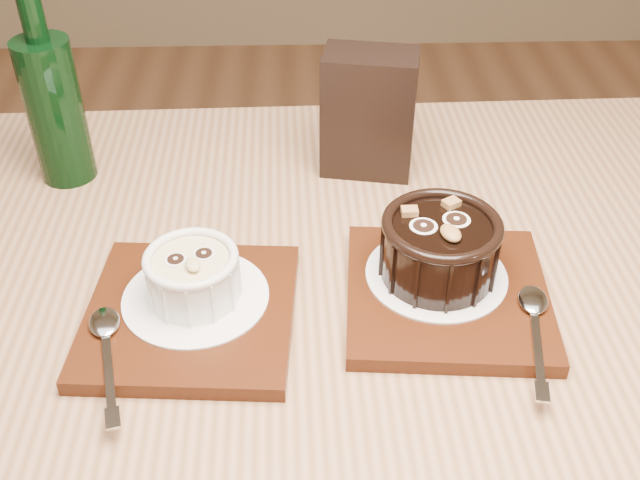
{
  "coord_description": "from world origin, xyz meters",
  "views": [
    {
      "loc": [
        0.04,
        -0.32,
        1.21
      ],
      "look_at": [
        0.06,
        0.19,
        0.81
      ],
      "focal_mm": 42.0,
      "sensor_mm": 36.0,
      "label": 1
    }
  ],
  "objects_px": {
    "table": "(328,386)",
    "ramekin_white": "(193,274)",
    "tray_right": "(447,295)",
    "condiment_stand": "(369,113)",
    "ramekin_dark": "(440,245)",
    "tray_left": "(191,314)",
    "green_bottle": "(54,106)"
  },
  "relations": [
    {
      "from": "table",
      "to": "ramekin_white",
      "type": "height_order",
      "value": "ramekin_white"
    },
    {
      "from": "table",
      "to": "green_bottle",
      "type": "bearing_deg",
      "value": 139.34
    },
    {
      "from": "tray_left",
      "to": "condiment_stand",
      "type": "relative_size",
      "value": 1.29
    },
    {
      "from": "ramekin_dark",
      "to": "green_bottle",
      "type": "bearing_deg",
      "value": 135.72
    },
    {
      "from": "tray_left",
      "to": "condiment_stand",
      "type": "xyz_separation_m",
      "value": [
        0.18,
        0.25,
        0.06
      ]
    },
    {
      "from": "green_bottle",
      "to": "table",
      "type": "bearing_deg",
      "value": -40.66
    },
    {
      "from": "table",
      "to": "tray_right",
      "type": "xyz_separation_m",
      "value": [
        0.11,
        0.02,
        0.1
      ]
    },
    {
      "from": "ramekin_white",
      "to": "ramekin_dark",
      "type": "height_order",
      "value": "ramekin_dark"
    },
    {
      "from": "tray_left",
      "to": "ramekin_white",
      "type": "bearing_deg",
      "value": 73.17
    },
    {
      "from": "tray_left",
      "to": "green_bottle",
      "type": "bearing_deg",
      "value": 123.82
    },
    {
      "from": "tray_right",
      "to": "condiment_stand",
      "type": "distance_m",
      "value": 0.24
    },
    {
      "from": "ramekin_white",
      "to": "condiment_stand",
      "type": "height_order",
      "value": "condiment_stand"
    },
    {
      "from": "table",
      "to": "ramekin_white",
      "type": "relative_size",
      "value": 14.76
    },
    {
      "from": "ramekin_dark",
      "to": "condiment_stand",
      "type": "relative_size",
      "value": 0.77
    },
    {
      "from": "ramekin_white",
      "to": "tray_right",
      "type": "height_order",
      "value": "ramekin_white"
    },
    {
      "from": "tray_right",
      "to": "ramekin_white",
      "type": "bearing_deg",
      "value": -178.84
    },
    {
      "from": "tray_left",
      "to": "condiment_stand",
      "type": "height_order",
      "value": "condiment_stand"
    },
    {
      "from": "table",
      "to": "tray_left",
      "type": "distance_m",
      "value": 0.16
    },
    {
      "from": "tray_right",
      "to": "ramekin_dark",
      "type": "height_order",
      "value": "ramekin_dark"
    },
    {
      "from": "table",
      "to": "tray_right",
      "type": "distance_m",
      "value": 0.15
    },
    {
      "from": "table",
      "to": "ramekin_dark",
      "type": "xyz_separation_m",
      "value": [
        0.1,
        0.04,
        0.14
      ]
    },
    {
      "from": "ramekin_dark",
      "to": "table",
      "type": "bearing_deg",
      "value": -175.33
    },
    {
      "from": "ramekin_dark",
      "to": "tray_right",
      "type": "bearing_deg",
      "value": -84.65
    },
    {
      "from": "condiment_stand",
      "to": "tray_right",
      "type": "bearing_deg",
      "value": -76.54
    },
    {
      "from": "tray_right",
      "to": "green_bottle",
      "type": "distance_m",
      "value": 0.46
    },
    {
      "from": "ramekin_dark",
      "to": "condiment_stand",
      "type": "xyz_separation_m",
      "value": [
        -0.05,
        0.21,
        0.02
      ]
    },
    {
      "from": "table",
      "to": "tray_right",
      "type": "bearing_deg",
      "value": 10.1
    },
    {
      "from": "ramekin_dark",
      "to": "green_bottle",
      "type": "distance_m",
      "value": 0.44
    },
    {
      "from": "table",
      "to": "tray_left",
      "type": "relative_size",
      "value": 6.76
    },
    {
      "from": "tray_left",
      "to": "green_bottle",
      "type": "relative_size",
      "value": 0.8
    },
    {
      "from": "table",
      "to": "ramekin_white",
      "type": "distance_m",
      "value": 0.18
    },
    {
      "from": "tray_left",
      "to": "ramekin_white",
      "type": "relative_size",
      "value": 2.19
    }
  ]
}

